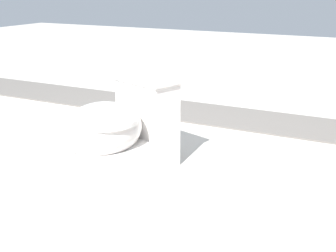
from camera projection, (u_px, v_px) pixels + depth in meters
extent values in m
plane|color=#B7B2A8|center=(145.00, 168.00, 2.60)|extent=(14.00, 14.00, 0.00)
cube|color=#605B56|center=(285.00, 124.00, 3.36)|extent=(0.56, 8.00, 0.01)
cube|color=white|center=(119.00, 156.00, 2.53)|extent=(0.68, 0.52, 0.17)
ellipsoid|color=white|center=(102.00, 129.00, 2.41)|extent=(0.53, 0.49, 0.28)
cylinder|color=white|center=(102.00, 119.00, 2.39)|extent=(0.50, 0.50, 0.03)
cube|color=white|center=(147.00, 108.00, 2.60)|extent=(0.28, 0.38, 0.30)
cube|color=white|center=(147.00, 78.00, 2.55)|extent=(0.31, 0.41, 0.04)
cylinder|color=silver|center=(157.00, 76.00, 2.48)|extent=(0.02, 0.02, 0.01)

